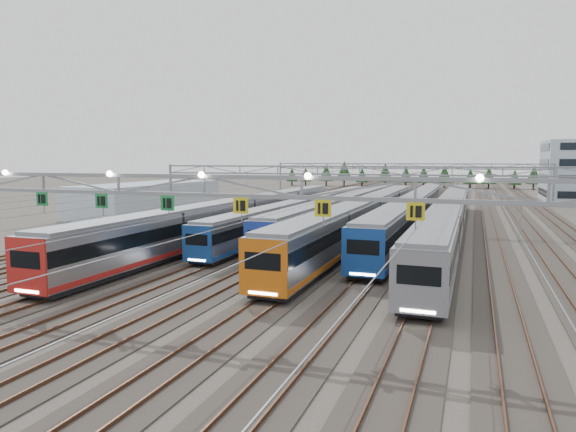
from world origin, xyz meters
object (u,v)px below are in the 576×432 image
(train_e, at_px, (416,210))
(train_f, at_px, (450,216))
(train_b, at_px, (310,210))
(west_shed, at_px, (149,198))
(train_d, at_px, (367,216))
(gantry_far, at_px, (405,171))
(train_a, at_px, (243,215))
(gantry_mid, at_px, (360,178))
(gantry_near, at_px, (202,190))
(train_c, at_px, (351,207))

(train_e, relative_size, train_f, 0.98)
(train_b, bearing_deg, west_shed, 167.26)
(train_d, xyz_separation_m, gantry_far, (-2.25, 51.39, 4.10))
(train_a, xyz_separation_m, train_f, (22.50, 7.56, -0.02))
(train_a, height_order, gantry_mid, gantry_mid)
(train_b, distance_m, train_d, 11.28)
(train_a, relative_size, west_shed, 2.04)
(train_d, xyz_separation_m, gantry_mid, (-2.25, 6.39, 4.10))
(train_a, relative_size, train_d, 0.99)
(train_e, bearing_deg, train_d, -115.09)
(train_d, bearing_deg, train_b, 142.93)
(train_a, height_order, train_f, train_a)
(train_f, xyz_separation_m, gantry_near, (-11.30, -36.54, 4.82))
(gantry_near, bearing_deg, train_d, 86.10)
(train_a, height_order, train_e, train_a)
(west_shed, bearing_deg, train_f, -12.65)
(train_b, distance_m, train_c, 6.45)
(train_f, bearing_deg, gantry_near, -107.18)
(train_c, height_order, train_f, train_f)
(gantry_mid, bearing_deg, train_d, -70.59)
(west_shed, bearing_deg, gantry_mid, -11.08)
(train_a, relative_size, train_f, 0.89)
(train_b, xyz_separation_m, train_d, (9.00, -6.80, 0.30))
(train_b, height_order, gantry_mid, gantry_mid)
(gantry_near, height_order, gantry_far, gantry_near)
(train_b, height_order, train_e, train_e)
(train_a, distance_m, train_f, 23.74)
(gantry_near, bearing_deg, train_f, 72.82)
(train_e, xyz_separation_m, gantry_near, (-6.80, -43.34, 4.83))
(train_a, distance_m, west_shed, 31.48)
(gantry_near, height_order, west_shed, gantry_near)
(gantry_near, xyz_separation_m, gantry_mid, (0.05, 40.12, -0.70))
(train_d, bearing_deg, gantry_near, -93.90)
(gantry_far, distance_m, west_shed, 52.92)
(train_e, bearing_deg, train_f, -56.50)
(train_c, height_order, gantry_near, gantry_near)
(gantry_mid, distance_m, west_shed, 37.74)
(train_a, bearing_deg, train_b, 68.71)
(train_b, height_order, gantry_far, gantry_far)
(train_a, bearing_deg, train_e, 38.58)
(train_e, xyz_separation_m, train_f, (4.50, -6.80, 0.01))
(west_shed, bearing_deg, gantry_far, 45.73)
(gantry_mid, bearing_deg, train_b, 176.51)
(gantry_near, bearing_deg, west_shed, 127.86)
(train_e, bearing_deg, west_shed, 174.77)
(train_a, bearing_deg, train_f, 18.57)
(train_f, height_order, gantry_far, gantry_far)
(train_f, xyz_separation_m, gantry_far, (-11.25, 48.58, 4.12))
(train_c, bearing_deg, train_b, -134.29)
(train_f, bearing_deg, train_b, 167.51)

